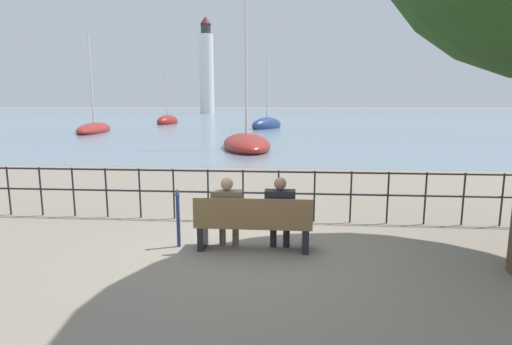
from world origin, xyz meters
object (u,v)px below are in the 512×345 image
object	(u,v)px
sailboat_2	(168,121)
sailboat_1	(246,143)
seated_person_left	(227,209)
closed_umbrella	(178,214)
sailboat_4	(94,129)
park_bench	(253,225)
harbor_lighthouse	(207,69)
sailboat_3	(267,125)
seated_person_right	(280,210)

from	to	relation	value
sailboat_2	sailboat_1	bearing A→B (deg)	-60.32
seated_person_left	sailboat_1	bearing A→B (deg)	94.94
closed_umbrella	sailboat_4	world-z (taller)	sailboat_4
park_bench	sailboat_1	world-z (taller)	sailboat_1
closed_umbrella	sailboat_4	size ratio (longest dim) A/B	0.11
park_bench	sailboat_2	bearing A→B (deg)	108.69
sailboat_1	harbor_lighthouse	world-z (taller)	harbor_lighthouse
sailboat_3	sailboat_4	xyz separation A→B (m)	(-15.18, -6.68, -0.10)
sailboat_1	sailboat_3	bearing A→B (deg)	79.15
park_bench	sailboat_1	size ratio (longest dim) A/B	0.17
sailboat_1	seated_person_left	bearing A→B (deg)	-95.68
park_bench	seated_person_right	size ratio (longest dim) A/B	1.56
closed_umbrella	sailboat_4	bearing A→B (deg)	118.81
sailboat_2	sailboat_4	world-z (taller)	sailboat_4
seated_person_left	seated_person_right	distance (m)	0.86
seated_person_right	harbor_lighthouse	size ratio (longest dim) A/B	0.04
seated_person_right	sailboat_2	distance (m)	46.61
closed_umbrella	harbor_lighthouse	xyz separation A→B (m)	(-22.79, 114.03, 12.47)
seated_person_left	closed_umbrella	xyz separation A→B (m)	(-0.83, 0.01, -0.10)
sailboat_4	closed_umbrella	bearing A→B (deg)	-76.03
seated_person_right	park_bench	bearing A→B (deg)	-169.86
sailboat_3	park_bench	bearing A→B (deg)	-62.28
harbor_lighthouse	seated_person_right	bearing A→B (deg)	-77.88
sailboat_1	harbor_lighthouse	xyz separation A→B (m)	(-22.27, 98.39, 12.75)
sailboat_1	sailboat_4	size ratio (longest dim) A/B	1.18
park_bench	seated_person_right	xyz separation A→B (m)	(0.43, 0.08, 0.23)
seated_person_left	sailboat_2	size ratio (longest dim) A/B	0.16
seated_person_right	closed_umbrella	world-z (taller)	seated_person_right
closed_umbrella	seated_person_left	bearing A→B (deg)	-0.45
sailboat_4	seated_person_left	bearing A→B (deg)	-74.77
sailboat_4	harbor_lighthouse	xyz separation A→B (m)	(-7.17, 85.62, 12.77)
seated_person_right	sailboat_3	world-z (taller)	sailboat_3
sailboat_3	seated_person_left	bearing A→B (deg)	-62.97
sailboat_2	seated_person_left	bearing A→B (deg)	-66.96
sailboat_2	sailboat_3	bearing A→B (deg)	-29.21
sailboat_4	park_bench	bearing A→B (deg)	-74.19
park_bench	sailboat_2	xyz separation A→B (m)	(-14.91, 44.09, -0.08)
park_bench	seated_person_left	xyz separation A→B (m)	(-0.43, 0.08, 0.22)
sailboat_2	harbor_lighthouse	bearing A→B (deg)	102.26
seated_person_left	closed_umbrella	bearing A→B (deg)	179.55
seated_person_left	sailboat_2	distance (m)	46.34
sailboat_3	sailboat_4	distance (m)	16.58
seated_person_right	harbor_lighthouse	xyz separation A→B (m)	(-24.48, 114.04, 12.36)
closed_umbrella	sailboat_2	world-z (taller)	sailboat_2
park_bench	sailboat_2	distance (m)	46.54
seated_person_right	sailboat_1	xyz separation A→B (m)	(-2.21, 15.65, -0.39)
seated_person_left	sailboat_2	bearing A→B (deg)	108.22
seated_person_right	sailboat_3	xyz separation A→B (m)	(-2.13, 35.09, -0.31)
park_bench	sailboat_1	xyz separation A→B (m)	(-1.78, 15.73, -0.16)
closed_umbrella	sailboat_4	xyz separation A→B (m)	(-15.63, 28.41, -0.30)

